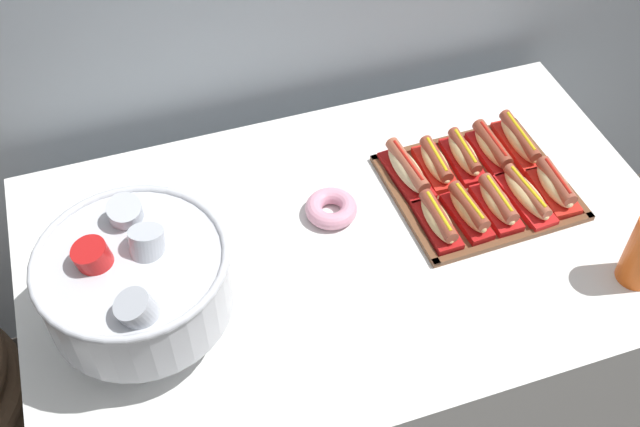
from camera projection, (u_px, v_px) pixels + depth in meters
name	position (u px, v px, depth m)	size (l,w,h in m)	color
ground_plane	(344.00, 402.00, 2.27)	(10.00, 10.00, 0.00)	#38332D
buffet_table	(347.00, 328.00, 1.98)	(1.45, 0.89, 0.75)	white
serving_tray	(478.00, 188.00, 1.82)	(0.41, 0.37, 0.01)	brown
hot_dog_0	(438.00, 220.00, 1.71)	(0.06, 0.16, 0.06)	#B21414
hot_dog_1	(468.00, 210.00, 1.72)	(0.07, 0.16, 0.06)	#B21414
hot_dog_2	(497.00, 203.00, 1.74)	(0.06, 0.16, 0.06)	red
hot_dog_3	(526.00, 195.00, 1.76)	(0.08, 0.19, 0.06)	red
hot_dog_4	(555.00, 186.00, 1.77)	(0.07, 0.16, 0.07)	red
hot_dog_5	(407.00, 170.00, 1.81)	(0.08, 0.19, 0.06)	#B21414
hot_dog_6	(436.00, 163.00, 1.83)	(0.07, 0.16, 0.06)	red
hot_dog_7	(464.00, 155.00, 1.84)	(0.07, 0.16, 0.06)	#B21414
hot_dog_8	(491.00, 148.00, 1.86)	(0.06, 0.16, 0.06)	red
hot_dog_9	(519.00, 140.00, 1.88)	(0.06, 0.18, 0.06)	red
punch_bowl	(136.00, 280.00, 1.45)	(0.37, 0.37, 0.27)	silver
donut	(331.00, 209.00, 1.75)	(0.12, 0.12, 0.04)	pink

